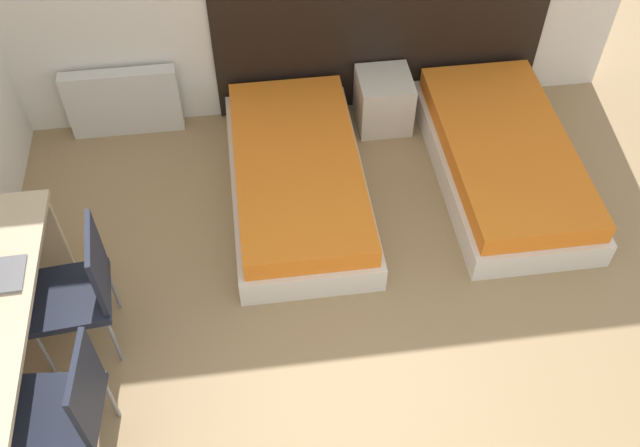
% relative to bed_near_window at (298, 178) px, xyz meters
% --- Properties ---
extents(headboard_panel, '(2.61, 0.03, 1.12)m').
position_rel_bed_near_window_xyz_m(headboard_panel, '(0.77, 0.98, 0.38)').
color(headboard_panel, black).
rests_on(headboard_panel, ground_plane).
extents(bed_near_window, '(0.96, 1.89, 0.37)m').
position_rel_bed_near_window_xyz_m(bed_near_window, '(0.00, 0.00, 0.00)').
color(bed_near_window, silver).
rests_on(bed_near_window, ground_plane).
extents(bed_near_door, '(0.96, 1.89, 0.37)m').
position_rel_bed_near_window_xyz_m(bed_near_door, '(1.55, 0.00, 0.00)').
color(bed_near_door, silver).
rests_on(bed_near_door, ground_plane).
extents(nightstand, '(0.42, 0.43, 0.44)m').
position_rel_bed_near_window_xyz_m(nightstand, '(0.77, 0.73, 0.04)').
color(nightstand, beige).
rests_on(nightstand, ground_plane).
extents(radiator, '(0.87, 0.12, 0.57)m').
position_rel_bed_near_window_xyz_m(radiator, '(-1.27, 0.90, 0.11)').
color(radiator, silver).
rests_on(radiator, ground_plane).
extents(chair_near_laptop, '(0.50, 0.50, 0.94)m').
position_rel_bed_near_window_xyz_m(chair_near_laptop, '(-1.38, -1.05, 0.35)').
color(chair_near_laptop, black).
rests_on(chair_near_laptop, ground_plane).
extents(chair_near_notebook, '(0.50, 0.50, 0.94)m').
position_rel_bed_near_window_xyz_m(chair_near_notebook, '(-1.38, -1.81, 0.35)').
color(chair_near_notebook, black).
rests_on(chair_near_notebook, ground_plane).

